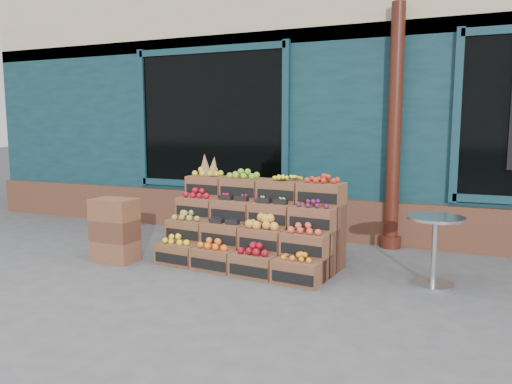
% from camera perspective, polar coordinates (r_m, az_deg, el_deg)
% --- Properties ---
extents(ground, '(60.00, 60.00, 0.00)m').
position_cam_1_polar(ground, '(5.44, -0.98, -9.94)').
color(ground, '#4E4E51').
rests_on(ground, ground).
extents(shop_facade, '(12.00, 6.24, 4.80)m').
position_cam_1_polar(shop_facade, '(10.09, 11.23, 11.80)').
color(shop_facade, '#103038').
rests_on(shop_facade, ground).
extents(crate_display, '(2.14, 1.19, 1.28)m').
position_cam_1_polar(crate_display, '(5.94, -0.42, -4.47)').
color(crate_display, brown).
rests_on(crate_display, ground).
extents(spare_crates, '(0.51, 0.35, 0.77)m').
position_cam_1_polar(spare_crates, '(6.28, -15.83, -4.21)').
color(spare_crates, brown).
rests_on(spare_crates, ground).
extents(bistro_table, '(0.58, 0.58, 0.73)m').
position_cam_1_polar(bistro_table, '(5.41, 19.73, -5.50)').
color(bistro_table, silver).
rests_on(bistro_table, ground).
extents(shopkeeper, '(0.77, 0.55, 1.99)m').
position_cam_1_polar(shopkeeper, '(8.30, -3.87, 3.16)').
color(shopkeeper, '#17531A').
rests_on(shopkeeper, ground).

